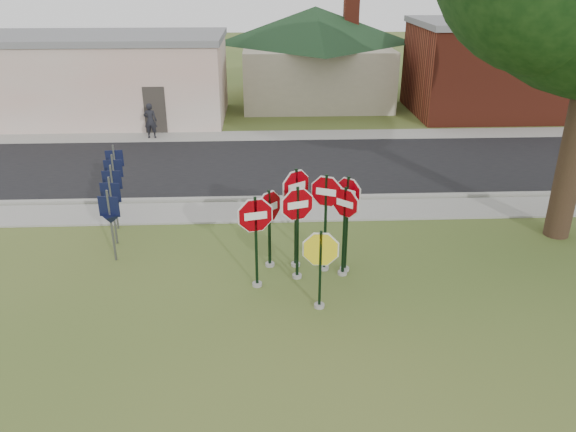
{
  "coord_description": "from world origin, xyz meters",
  "views": [
    {
      "loc": [
        -0.99,
        -10.93,
        7.16
      ],
      "look_at": [
        -0.42,
        2.0,
        1.42
      ],
      "focal_mm": 35.0,
      "sensor_mm": 36.0,
      "label": 1
    }
  ],
  "objects_px": {
    "stop_sign_center": "(297,220)",
    "stop_sign_yellow": "(320,261)",
    "stop_sign_left": "(256,229)",
    "pedestrian": "(150,121)"
  },
  "relations": [
    {
      "from": "stop_sign_yellow",
      "to": "stop_sign_left",
      "type": "xyz_separation_m",
      "value": [
        -1.43,
        1.02,
        0.33
      ]
    },
    {
      "from": "stop_sign_center",
      "to": "pedestrian",
      "type": "xyz_separation_m",
      "value": [
        -5.87,
        12.77,
        -0.74
      ]
    },
    {
      "from": "stop_sign_center",
      "to": "stop_sign_yellow",
      "type": "distance_m",
      "value": 1.49
    },
    {
      "from": "stop_sign_center",
      "to": "stop_sign_yellow",
      "type": "xyz_separation_m",
      "value": [
        0.43,
        -1.38,
        -0.39
      ]
    },
    {
      "from": "stop_sign_left",
      "to": "pedestrian",
      "type": "relative_size",
      "value": 1.56
    },
    {
      "from": "stop_sign_center",
      "to": "stop_sign_yellow",
      "type": "bearing_deg",
      "value": -72.59
    },
    {
      "from": "stop_sign_left",
      "to": "pedestrian",
      "type": "height_order",
      "value": "stop_sign_left"
    },
    {
      "from": "stop_sign_yellow",
      "to": "pedestrian",
      "type": "relative_size",
      "value": 1.3
    },
    {
      "from": "stop_sign_yellow",
      "to": "pedestrian",
      "type": "height_order",
      "value": "stop_sign_yellow"
    },
    {
      "from": "stop_sign_left",
      "to": "stop_sign_center",
      "type": "bearing_deg",
      "value": 19.59
    }
  ]
}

